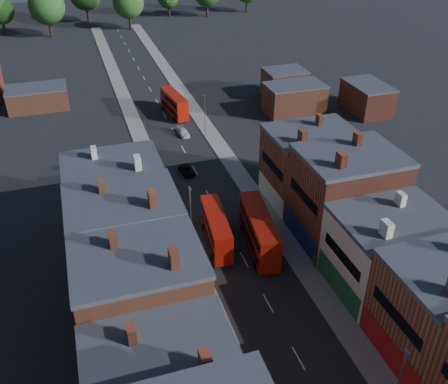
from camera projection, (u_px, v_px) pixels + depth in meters
pavement_west at (154, 170)px, 81.85m from camera, size 3.00×200.00×0.12m
pavement_east at (229, 159)px, 85.22m from camera, size 3.00×200.00×0.12m
lamp_post_1 at (400, 379)px, 41.97m from camera, size 0.25×0.70×8.12m
lamp_post_2 at (191, 210)px, 63.56m from camera, size 0.25×0.70×8.12m
lamp_post_3 at (205, 113)px, 90.52m from camera, size 0.25×0.70×8.12m
bus_0 at (216, 229)px, 64.12m from camera, size 3.39×10.46×4.44m
bus_1 at (259, 231)px, 63.22m from camera, size 4.07×11.90×5.04m
bus_2 at (174, 103)px, 100.58m from camera, size 3.62×10.50×4.44m
car_2 at (187, 170)px, 80.86m from camera, size 2.31×4.30×1.15m
car_3 at (183, 132)px, 93.19m from camera, size 1.94×4.13×1.17m
ped_3 at (315, 260)px, 60.74m from camera, size 0.58×1.16×1.94m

